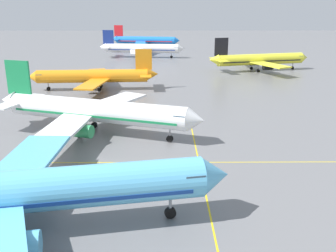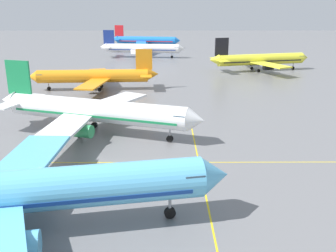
{
  "view_description": "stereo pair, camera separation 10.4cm",
  "coord_description": "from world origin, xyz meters",
  "px_view_note": "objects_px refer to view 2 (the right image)",
  "views": [
    {
      "loc": [
        -4.7,
        -18.91,
        21.2
      ],
      "look_at": [
        -4.28,
        35.33,
        3.63
      ],
      "focal_mm": 40.62,
      "sensor_mm": 36.0,
      "label": 1
    },
    {
      "loc": [
        -4.59,
        -18.91,
        21.2
      ],
      "look_at": [
        -4.28,
        35.33,
        3.63
      ],
      "focal_mm": 40.62,
      "sensor_mm": 36.0,
      "label": 2
    }
  ],
  "objects_px": {
    "airliner_far_right_stand": "(141,48)",
    "airliner_third_row": "(95,76)",
    "airliner_front_gate": "(16,192)",
    "airliner_second_row": "(93,111)",
    "airliner_far_left_stand": "(260,60)",
    "airliner_distant_taxiway": "(145,40)"
  },
  "relations": [
    {
      "from": "airliner_front_gate",
      "to": "airliner_distant_taxiway",
      "type": "distance_m",
      "value": 160.93
    },
    {
      "from": "airliner_far_right_stand",
      "to": "airliner_second_row",
      "type": "bearing_deg",
      "value": -91.36
    },
    {
      "from": "airliner_far_right_stand",
      "to": "airliner_distant_taxiway",
      "type": "relative_size",
      "value": 1.01
    },
    {
      "from": "airliner_far_left_stand",
      "to": "airliner_distant_taxiway",
      "type": "xyz_separation_m",
      "value": [
        -40.81,
        68.67,
        -0.05
      ]
    },
    {
      "from": "airliner_front_gate",
      "to": "airliner_far_left_stand",
      "type": "xyz_separation_m",
      "value": [
        44.59,
        92.22,
        -0.62
      ]
    },
    {
      "from": "airliner_second_row",
      "to": "airliner_distant_taxiway",
      "type": "relative_size",
      "value": 1.06
    },
    {
      "from": "airliner_third_row",
      "to": "airliner_far_right_stand",
      "type": "height_order",
      "value": "airliner_far_right_stand"
    },
    {
      "from": "airliner_second_row",
      "to": "airliner_third_row",
      "type": "relative_size",
      "value": 1.12
    },
    {
      "from": "airliner_far_left_stand",
      "to": "airliner_far_right_stand",
      "type": "relative_size",
      "value": 0.99
    },
    {
      "from": "airliner_front_gate",
      "to": "airliner_second_row",
      "type": "bearing_deg",
      "value": 86.5
    },
    {
      "from": "airliner_far_right_stand",
      "to": "airliner_third_row",
      "type": "bearing_deg",
      "value": -97.65
    },
    {
      "from": "airliner_far_right_stand",
      "to": "airliner_far_left_stand",
      "type": "bearing_deg",
      "value": -38.69
    },
    {
      "from": "airliner_third_row",
      "to": "airliner_far_right_stand",
      "type": "xyz_separation_m",
      "value": [
        8.16,
        60.69,
        0.21
      ]
    },
    {
      "from": "airliner_far_left_stand",
      "to": "airliner_second_row",
      "type": "bearing_deg",
      "value": -124.32
    },
    {
      "from": "airliner_front_gate",
      "to": "airliner_second_row",
      "type": "relative_size",
      "value": 1.11
    },
    {
      "from": "airliner_front_gate",
      "to": "airliner_third_row",
      "type": "distance_m",
      "value": 64.11
    },
    {
      "from": "airliner_front_gate",
      "to": "airliner_second_row",
      "type": "height_order",
      "value": "airliner_front_gate"
    },
    {
      "from": "airliner_far_left_stand",
      "to": "airliner_distant_taxiway",
      "type": "distance_m",
      "value": 79.88
    },
    {
      "from": "airliner_third_row",
      "to": "airliner_distant_taxiway",
      "type": "relative_size",
      "value": 0.95
    },
    {
      "from": "airliner_far_right_stand",
      "to": "airliner_distant_taxiway",
      "type": "height_order",
      "value": "airliner_far_right_stand"
    },
    {
      "from": "airliner_third_row",
      "to": "airliner_far_right_stand",
      "type": "relative_size",
      "value": 0.94
    },
    {
      "from": "airliner_third_row",
      "to": "airliner_distant_taxiway",
      "type": "bearing_deg",
      "value": 85.35
    }
  ]
}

